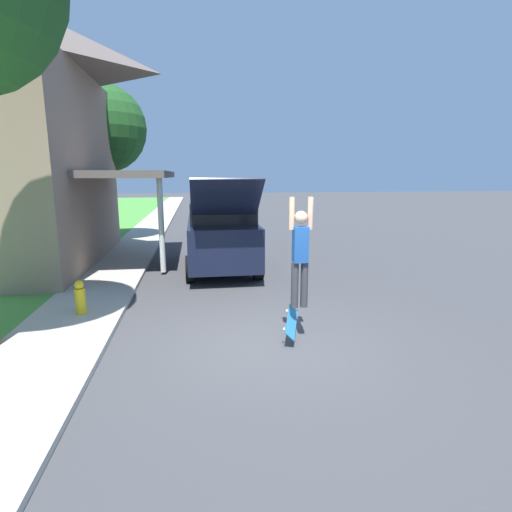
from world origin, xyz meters
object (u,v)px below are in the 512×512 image
at_px(suv_parked, 221,232).
at_px(fire_hydrant, 80,298).
at_px(car_down_street, 213,210).
at_px(lawn_tree_far, 102,129).
at_px(skateboarder, 300,252).
at_px(skateboard, 291,322).

relative_size(suv_parked, fire_hydrant, 7.71).
distance_m(suv_parked, fire_hydrant, 5.08).
bearing_deg(suv_parked, car_down_street, 88.63).
bearing_deg(suv_parked, lawn_tree_far, 127.58).
relative_size(lawn_tree_far, car_down_street, 1.62).
bearing_deg(skateboarder, fire_hydrant, 158.11).
bearing_deg(fire_hydrant, lawn_tree_far, 98.09).
distance_m(suv_parked, car_down_street, 13.74).
bearing_deg(lawn_tree_far, skateboarder, -64.35).
xyz_separation_m(car_down_street, fire_hydrant, (-3.42, -17.69, -0.23)).
relative_size(suv_parked, skateboarder, 2.80).
xyz_separation_m(suv_parked, car_down_street, (0.33, 13.73, -0.49)).
xyz_separation_m(lawn_tree_far, suv_parked, (4.48, -5.82, -3.57)).
bearing_deg(car_down_street, skateboarder, -87.98).
xyz_separation_m(skateboarder, skateboard, (-0.14, -0.03, -1.25)).
relative_size(skateboarder, fire_hydrant, 2.76).
bearing_deg(fire_hydrant, car_down_street, 79.07).
distance_m(car_down_street, skateboard, 19.39).
xyz_separation_m(car_down_street, skateboard, (0.54, -19.38, -0.34)).
height_order(car_down_street, fire_hydrant, car_down_street).
relative_size(suv_parked, skateboard, 7.01).
bearing_deg(car_down_street, fire_hydrant, -100.93).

